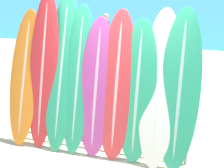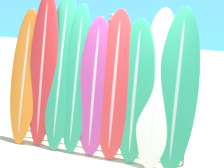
{
  "view_description": "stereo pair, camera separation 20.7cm",
  "coord_description": "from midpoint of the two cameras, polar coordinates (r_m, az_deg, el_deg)",
  "views": [
    {
      "loc": [
        1.41,
        -3.62,
        2.56
      ],
      "look_at": [
        -0.25,
        1.45,
        0.89
      ],
      "focal_mm": 50.0,
      "sensor_mm": 36.0,
      "label": 1
    },
    {
      "loc": [
        1.6,
        -3.55,
        2.56
      ],
      "look_at": [
        -0.25,
        1.45,
        0.89
      ],
      "focal_mm": 50.0,
      "sensor_mm": 36.0,
      "label": 2
    }
  ],
  "objects": [
    {
      "name": "surfboard_slot_6",
      "position": [
        4.64,
        3.38,
        -1.4
      ],
      "size": [
        0.57,
        0.58,
        2.13
      ],
      "color": "#289E70",
      "rests_on": "ground_plane"
    },
    {
      "name": "surfboard_slot_5",
      "position": [
        4.72,
        -0.33,
        -0.25
      ],
      "size": [
        0.56,
        0.64,
        2.26
      ],
      "color": "red",
      "rests_on": "ground_plane"
    },
    {
      "name": "surfboard_slot_8",
      "position": [
        4.54,
        11.02,
        -0.98
      ],
      "size": [
        0.59,
        0.72,
        2.31
      ],
      "color": "#289E70",
      "rests_on": "ground_plane"
    },
    {
      "name": "person_mid_beach",
      "position": [
        8.68,
        -9.25,
        6.21
      ],
      "size": [
        0.22,
        0.28,
        1.67
      ],
      "rotation": [
        0.0,
        0.0,
        1.38
      ],
      "color": "beige",
      "rests_on": "ground_plane"
    },
    {
      "name": "surfboard_slot_1",
      "position": [
        5.24,
        -13.56,
        2.57
      ],
      "size": [
        0.52,
        0.73,
        2.52
      ],
      "color": "red",
      "rests_on": "ground_plane"
    },
    {
      "name": "ocean_water",
      "position": [
        42.55,
        16.52,
        13.23
      ],
      "size": [
        120.0,
        60.0,
        0.01
      ],
      "color": "teal",
      "rests_on": "ground_plane"
    },
    {
      "name": "surfboard_slot_2",
      "position": [
        5.1,
        -10.31,
        2.38
      ],
      "size": [
        0.54,
        0.86,
        2.52
      ],
      "color": "#289E70",
      "rests_on": "ground_plane"
    },
    {
      "name": "surfboard_slot_3",
      "position": [
        4.97,
        -7.43,
        0.87
      ],
      "size": [
        0.49,
        0.75,
        2.32
      ],
      "color": "#289E70",
      "rests_on": "ground_plane"
    },
    {
      "name": "surfboard_slot_4",
      "position": [
        4.83,
        -4.09,
        -0.61
      ],
      "size": [
        0.57,
        0.62,
        2.14
      ],
      "color": "#B23D8E",
      "rests_on": "ground_plane"
    },
    {
      "name": "surfboard_slot_0",
      "position": [
        5.45,
        -16.72,
        1.22
      ],
      "size": [
        0.55,
        0.78,
        2.22
      ],
      "color": "orange",
      "rests_on": "ground_plane"
    },
    {
      "name": "surfboard_rack",
      "position": [
        5.03,
        -4.05,
        -7.12
      ],
      "size": [
        2.89,
        0.04,
        0.87
      ],
      "color": "gray",
      "rests_on": "ground_plane"
    },
    {
      "name": "surfboard_slot_7",
      "position": [
        4.59,
        7.41,
        -0.75
      ],
      "size": [
        0.59,
        0.79,
        2.28
      ],
      "color": "silver",
      "rests_on": "ground_plane"
    },
    {
      "name": "person_near_water",
      "position": [
        11.38,
        -1.65,
        9.0
      ],
      "size": [
        0.27,
        0.22,
        1.65
      ],
      "rotation": [
        0.0,
        0.0,
        5.98
      ],
      "color": "tan",
      "rests_on": "ground_plane"
    }
  ]
}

